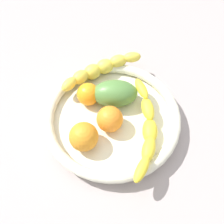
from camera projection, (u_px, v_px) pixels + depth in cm
name	position (u px, v px, depth cm)	size (l,w,h in cm)	color
kitchen_counter	(112.00, 126.00, 67.04)	(120.00, 120.00, 3.00)	#9F9290
fruit_bowl	(112.00, 118.00, 63.76)	(33.53, 33.53, 4.65)	beige
banana_draped_left	(100.00, 69.00, 68.75)	(18.03, 18.56, 4.69)	yellow
banana_draped_right	(147.00, 128.00, 59.07)	(27.02, 9.20, 5.48)	yellow
orange_front	(84.00, 137.00, 57.49)	(6.68, 6.68, 6.68)	orange
orange_mid_left	(108.00, 119.00, 60.21)	(6.32, 6.32, 6.32)	orange
orange_mid_right	(88.00, 94.00, 64.41)	(5.75, 5.75, 5.75)	orange
mango_green	(115.00, 93.00, 64.03)	(11.41, 7.04, 6.57)	#507F3A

